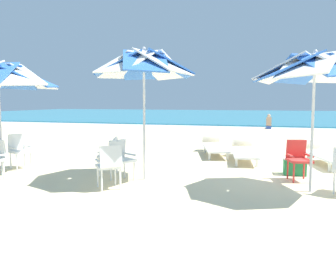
% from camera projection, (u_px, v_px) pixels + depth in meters
% --- Properties ---
extents(ground_plane, '(80.00, 80.00, 0.00)m').
position_uv_depth(ground_plane, '(288.00, 166.00, 8.09)').
color(ground_plane, beige).
extents(sea, '(80.00, 36.00, 0.10)m').
position_uv_depth(sea, '(260.00, 115.00, 37.63)').
color(sea, teal).
rests_on(sea, ground).
extents(surf_foam, '(80.00, 0.70, 0.01)m').
position_uv_depth(surf_foam, '(267.00, 127.00, 20.04)').
color(surf_foam, white).
rests_on(surf_foam, ground).
extents(beach_umbrella_0, '(2.22, 2.22, 2.63)m').
position_uv_depth(beach_umbrella_0, '(315.00, 69.00, 5.63)').
color(beach_umbrella_0, silver).
rests_on(beach_umbrella_0, ground).
extents(plastic_chair_1, '(0.53, 0.56, 0.87)m').
position_uv_depth(plastic_chair_1, '(298.00, 157.00, 6.63)').
color(plastic_chair_1, red).
rests_on(plastic_chair_1, ground).
extents(beach_umbrella_1, '(2.21, 2.21, 2.84)m').
position_uv_depth(beach_umbrella_1, '(144.00, 66.00, 6.54)').
color(beach_umbrella_1, silver).
rests_on(beach_umbrella_1, ground).
extents(plastic_chair_2, '(0.62, 0.61, 0.87)m').
position_uv_depth(plastic_chair_2, '(121.00, 157.00, 6.62)').
color(plastic_chair_2, white).
rests_on(plastic_chair_2, ground).
extents(plastic_chair_3, '(0.57, 0.55, 0.87)m').
position_uv_depth(plastic_chair_3, '(111.00, 153.00, 7.15)').
color(plastic_chair_3, white).
rests_on(plastic_chair_3, ground).
extents(plastic_chair_4, '(0.63, 0.63, 0.87)m').
position_uv_depth(plastic_chair_4, '(109.00, 164.00, 5.93)').
color(plastic_chair_4, white).
rests_on(plastic_chair_4, ground).
extents(plastic_chair_6, '(0.61, 0.59, 0.87)m').
position_uv_depth(plastic_chair_6, '(19.00, 149.00, 7.82)').
color(plastic_chair_6, white).
rests_on(plastic_chair_6, ground).
extents(sun_lounger_0, '(1.08, 2.23, 0.62)m').
position_uv_depth(sun_lounger_0, '(325.00, 154.00, 8.30)').
color(sun_lounger_0, white).
rests_on(sun_lounger_0, ground).
extents(sun_lounger_1, '(0.82, 2.19, 0.62)m').
position_uv_depth(sun_lounger_1, '(244.00, 151.00, 8.85)').
color(sun_lounger_1, white).
rests_on(sun_lounger_1, ground).
extents(sun_lounger_2, '(1.13, 2.23, 0.62)m').
position_uv_depth(sun_lounger_2, '(215.00, 146.00, 9.79)').
color(sun_lounger_2, white).
rests_on(sun_lounger_2, ground).
extents(cooler_box, '(0.50, 0.34, 0.40)m').
position_uv_depth(cooler_box, '(295.00, 166.00, 7.16)').
color(cooler_box, '#238C4C').
rests_on(cooler_box, ground).
extents(beachgoer_seated, '(0.30, 0.93, 0.92)m').
position_uv_depth(beachgoer_seated, '(269.00, 124.00, 19.10)').
color(beachgoer_seated, '#2D4CA5').
rests_on(beachgoer_seated, ground).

